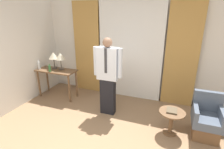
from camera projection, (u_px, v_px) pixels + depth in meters
wall_back at (131, 49)px, 4.72m from camera, size 10.00×0.06×2.70m
curtain_sheer_center at (130, 52)px, 4.63m from camera, size 1.71×0.06×2.58m
curtain_drape_left at (87, 49)px, 5.05m from camera, size 0.77×0.06×2.58m
curtain_drape_right at (182, 56)px, 4.21m from camera, size 0.77×0.06×2.58m
desk at (57, 75)px, 4.81m from camera, size 1.12×0.47×0.80m
table_lamp_left at (53, 56)px, 4.76m from camera, size 0.25×0.25×0.46m
table_lamp_right at (60, 57)px, 4.69m from camera, size 0.25×0.25×0.46m
bottle_near_edge at (39, 65)px, 4.81m from camera, size 0.07×0.07×0.26m
bottle_by_lamp at (50, 68)px, 4.61m from camera, size 0.07×0.07×0.21m
person at (108, 74)px, 3.90m from camera, size 0.67×0.22×1.79m
armchair at (206, 120)px, 3.34m from camera, size 0.53×0.58×0.85m
side_table at (171, 119)px, 3.40m from camera, size 0.49×0.49×0.49m
book at (172, 110)px, 3.36m from camera, size 0.19×0.24×0.03m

